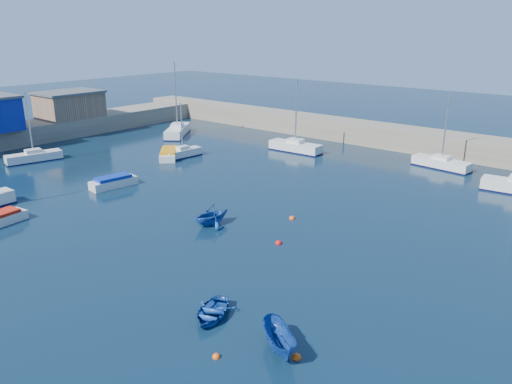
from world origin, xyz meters
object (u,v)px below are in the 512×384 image
Objects in this scene: brick_shed_a at (70,105)px; sailboat_3 at (183,153)px; motorboat_1 at (113,182)px; sailboat_4 at (178,131)px; motorboat_2 at (169,154)px; sailboat_5 at (295,147)px; dinghy_left at (211,215)px; dinghy_center at (212,312)px; dinghy_right at (280,340)px; sailboat_2 at (34,157)px; sailboat_6 at (441,163)px.

brick_shed_a is 22.65m from sailboat_3.
brick_shed_a is 1.74× the size of motorboat_1.
sailboat_4 is 2.10× the size of motorboat_2.
motorboat_2 is (-4.58, 10.92, -0.02)m from motorboat_1.
sailboat_5 reaches higher than dinghy_left.
brick_shed_a is at bearing -172.41° from sailboat_3.
motorboat_1 is (-5.16, -22.92, -0.13)m from sailboat_5.
dinghy_center is 13.14m from dinghy_left.
sailboat_5 is 23.49m from motorboat_1.
motorboat_2 is at bearing 92.78° from dinghy_right.
sailboat_3 is at bearing 139.17° from sailboat_5.
brick_shed_a is at bearing 104.13° from dinghy_right.
brick_shed_a is 2.48× the size of dinghy_left.
sailboat_2 is (10.70, -11.31, -3.53)m from brick_shed_a.
motorboat_2 is (10.48, 11.06, -0.08)m from sailboat_2.
sailboat_2 reaches higher than dinghy_right.
dinghy_left is at bearing -16.84° from brick_shed_a.
motorboat_2 is (8.80, -9.26, -0.19)m from sailboat_4.
motorboat_1 is at bearing 147.85° from sailboat_6.
dinghy_right reaches higher than motorboat_2.
sailboat_5 is at bearing 56.78° from sailboat_3.
motorboat_2 is at bearing 121.07° from dinghy_center.
sailboat_6 is 34.62m from motorboat_1.
sailboat_3 is at bearing 2.40° from brick_shed_a.
brick_shed_a is 0.90× the size of sailboat_5.
sailboat_6 is 1.79× the size of motorboat_1.
sailboat_6 is at bearing 70.46° from dinghy_center.
sailboat_6 is at bearing -79.25° from sailboat_5.
sailboat_4 is 12.77m from motorboat_2.
dinghy_left is (29.15, -0.75, 0.28)m from sailboat_2.
sailboat_3 is 0.73× the size of sailboat_5.
sailboat_2 is 16.90m from sailboat_3.
sailboat_4 is 3.17× the size of dinghy_left.
sailboat_4 is at bearing 131.04° from motorboat_1.
sailboat_5 is at bearing 61.47° from sailboat_2.
sailboat_5 is 40.19m from dinghy_right.
dinghy_center is at bearing -82.07° from motorboat_2.
dinghy_center is at bearing -16.20° from motorboat_1.
motorboat_2 is at bearing 59.26° from sailboat_2.
dinghy_right is at bearing -30.35° from sailboat_3.
sailboat_3 reaches higher than dinghy_center.
sailboat_2 is at bearing 136.34° from sailboat_5.
brick_shed_a reaches higher than motorboat_2.
sailboat_6 is 2.54× the size of dinghy_right.
brick_shed_a is 15.96m from sailboat_2.
sailboat_4 is at bearing 97.97° from sailboat_2.
sailboat_3 is at bearing 59.15° from sailboat_2.
sailboat_2 is at bearing -171.95° from motorboat_1.
sailboat_3 is at bearing 152.89° from dinghy_left.
motorboat_2 is at bearing -129.43° from sailboat_3.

